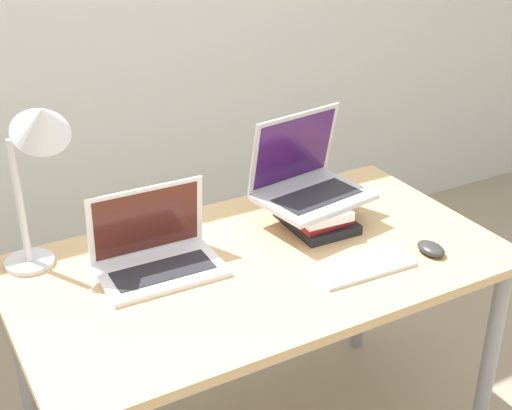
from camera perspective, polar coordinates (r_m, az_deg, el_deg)
desk at (r=2.11m, az=0.30°, el=-6.39°), size 1.42×0.79×0.78m
laptop_left at (r=2.02m, az=-7.98°, el=-3.90°), size 0.35×0.23×0.23m
book_stack at (r=2.23m, az=4.66°, el=-0.69°), size 0.20×0.26×0.09m
laptop_on_books at (r=2.22m, az=4.12°, el=1.96°), size 0.36×0.30×0.26m
wireless_keyboard at (r=2.04m, az=8.51°, el=-4.88°), size 0.30×0.13×0.01m
mouse at (r=2.15m, az=13.82°, el=-3.40°), size 0.06×0.10×0.03m
desk_lamp at (r=1.96m, az=-16.98°, el=5.00°), size 0.23×0.20×0.52m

